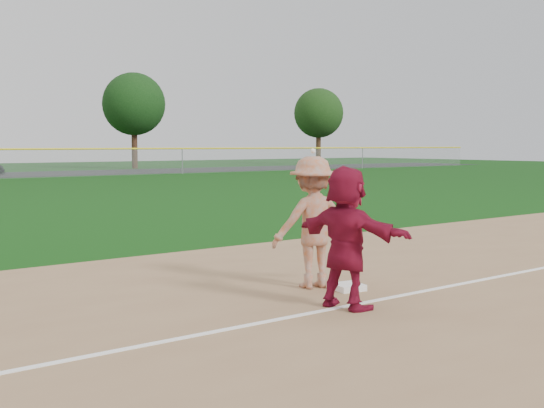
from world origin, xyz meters
TOP-DOWN VIEW (x-y plane):
  - ground at (0.00, 0.00)m, footprint 160.00×160.00m
  - foul_line at (0.00, -0.80)m, footprint 60.00×0.10m
  - first_base at (0.37, -0.00)m, footprint 0.50×0.50m
  - base_runner at (-0.46, -0.84)m, footprint 0.91×1.94m
  - first_base_play at (0.07, 0.51)m, footprint 1.51×1.09m
  - tree_3 at (22.00, 52.80)m, footprint 6.00×6.00m
  - tree_4 at (44.00, 51.20)m, footprint 5.60×5.60m

SIDE VIEW (x-z plane):
  - ground at x=0.00m, z-range 0.00..0.00m
  - foul_line at x=0.00m, z-range 0.02..0.03m
  - first_base at x=0.37m, z-range 0.02..0.12m
  - base_runner at x=-0.46m, z-range 0.02..2.03m
  - first_base_play at x=0.07m, z-range -0.04..2.19m
  - tree_4 at x=44.00m, z-range 1.51..10.18m
  - tree_3 at x=22.00m, z-range 1.57..10.76m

